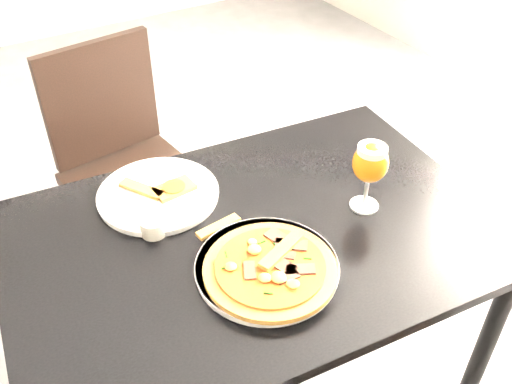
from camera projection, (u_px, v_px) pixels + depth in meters
ground at (179, 355)px, 2.01m from camera, size 6.00×6.00×0.00m
dining_table at (255, 258)px, 1.46m from camera, size 1.27×0.90×0.75m
chair_far at (126, 164)px, 2.04m from camera, size 0.48×0.48×0.93m
plate_main at (267, 268)px, 1.30m from camera, size 0.35×0.35×0.02m
pizza at (271, 268)px, 1.27m from camera, size 0.30×0.30×0.03m
plate_second at (158, 195)px, 1.50m from camera, size 0.38×0.38×0.02m
crust_scraps at (163, 188)px, 1.50m from camera, size 0.18×0.14×0.01m
loose_crust at (218, 227)px, 1.41m from camera, size 0.12×0.04×0.01m
sauce_cup at (153, 226)px, 1.39m from camera, size 0.06×0.06×0.04m
beer_glass at (370, 163)px, 1.40m from camera, size 0.09×0.09×0.19m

